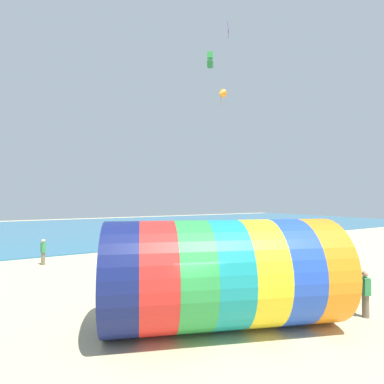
{
  "coord_description": "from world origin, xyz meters",
  "views": [
    {
      "loc": [
        -4.98,
        -8.0,
        4.26
      ],
      "look_at": [
        1.02,
        2.16,
        4.53
      ],
      "focal_mm": 28.0,
      "sensor_mm": 36.0,
      "label": 1
    }
  ],
  "objects_px": {
    "bystander_near_water": "(43,252)",
    "kite_purple_diamond": "(228,28)",
    "kite_green_box": "(210,60)",
    "beach_flag": "(341,239)",
    "kite_handler": "(365,294)",
    "kite_orange_delta": "(221,93)",
    "giant_inflatable_tube": "(223,273)"
  },
  "relations": [
    {
      "from": "giant_inflatable_tube",
      "to": "beach_flag",
      "type": "height_order",
      "value": "giant_inflatable_tube"
    },
    {
      "from": "kite_green_box",
      "to": "kite_purple_diamond",
      "type": "height_order",
      "value": "kite_purple_diamond"
    },
    {
      "from": "kite_purple_diamond",
      "to": "bystander_near_water",
      "type": "bearing_deg",
      "value": 170.17
    },
    {
      "from": "kite_green_box",
      "to": "kite_handler",
      "type": "bearing_deg",
      "value": -94.03
    },
    {
      "from": "kite_handler",
      "to": "bystander_near_water",
      "type": "height_order",
      "value": "bystander_near_water"
    },
    {
      "from": "kite_handler",
      "to": "beach_flag",
      "type": "xyz_separation_m",
      "value": [
        3.2,
        2.97,
        1.41
      ]
    },
    {
      "from": "kite_orange_delta",
      "to": "bystander_near_water",
      "type": "xyz_separation_m",
      "value": [
        -11.72,
        3.31,
        -11.37
      ]
    },
    {
      "from": "kite_green_box",
      "to": "giant_inflatable_tube",
      "type": "bearing_deg",
      "value": -121.82
    },
    {
      "from": "giant_inflatable_tube",
      "to": "bystander_near_water",
      "type": "height_order",
      "value": "giant_inflatable_tube"
    },
    {
      "from": "giant_inflatable_tube",
      "to": "kite_green_box",
      "type": "distance_m",
      "value": 16.27
    },
    {
      "from": "giant_inflatable_tube",
      "to": "kite_handler",
      "type": "xyz_separation_m",
      "value": [
        4.86,
        -2.0,
        -0.92
      ]
    },
    {
      "from": "kite_orange_delta",
      "to": "beach_flag",
      "type": "relative_size",
      "value": 0.5
    },
    {
      "from": "kite_purple_diamond",
      "to": "kite_orange_delta",
      "type": "distance_m",
      "value": 6.23
    },
    {
      "from": "giant_inflatable_tube",
      "to": "bystander_near_water",
      "type": "bearing_deg",
      "value": 108.49
    },
    {
      "from": "kite_purple_diamond",
      "to": "kite_green_box",
      "type": "bearing_deg",
      "value": -147.79
    },
    {
      "from": "kite_green_box",
      "to": "bystander_near_water",
      "type": "distance_m",
      "value": 17.13
    },
    {
      "from": "bystander_near_water",
      "to": "kite_purple_diamond",
      "type": "bearing_deg",
      "value": -9.83
    },
    {
      "from": "kite_orange_delta",
      "to": "beach_flag",
      "type": "distance_m",
      "value": 13.48
    },
    {
      "from": "kite_purple_diamond",
      "to": "kite_orange_delta",
      "type": "bearing_deg",
      "value": -145.36
    },
    {
      "from": "kite_handler",
      "to": "kite_orange_delta",
      "type": "distance_m",
      "value": 16.72
    },
    {
      "from": "kite_handler",
      "to": "kite_green_box",
      "type": "height_order",
      "value": "kite_green_box"
    },
    {
      "from": "giant_inflatable_tube",
      "to": "kite_handler",
      "type": "bearing_deg",
      "value": -22.35
    },
    {
      "from": "kite_handler",
      "to": "kite_purple_diamond",
      "type": "height_order",
      "value": "kite_purple_diamond"
    },
    {
      "from": "kite_green_box",
      "to": "beach_flag",
      "type": "relative_size",
      "value": 0.43
    },
    {
      "from": "giant_inflatable_tube",
      "to": "bystander_near_water",
      "type": "distance_m",
      "value": 14.09
    },
    {
      "from": "kite_purple_diamond",
      "to": "beach_flag",
      "type": "relative_size",
      "value": 0.49
    },
    {
      "from": "kite_handler",
      "to": "kite_orange_delta",
      "type": "relative_size",
      "value": 1.3
    },
    {
      "from": "bystander_near_water",
      "to": "giant_inflatable_tube",
      "type": "bearing_deg",
      "value": -71.51
    },
    {
      "from": "kite_purple_diamond",
      "to": "bystander_near_water",
      "type": "relative_size",
      "value": 0.75
    },
    {
      "from": "kite_handler",
      "to": "bystander_near_water",
      "type": "relative_size",
      "value": 1.0
    },
    {
      "from": "kite_handler",
      "to": "giant_inflatable_tube",
      "type": "bearing_deg",
      "value": 157.65
    },
    {
      "from": "giant_inflatable_tube",
      "to": "kite_orange_delta",
      "type": "xyz_separation_m",
      "value": [
        7.26,
        10.02,
        10.45
      ]
    }
  ]
}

